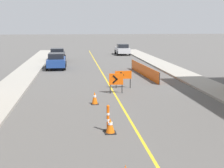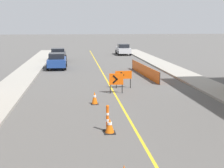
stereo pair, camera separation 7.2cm
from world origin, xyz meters
name	(u,v)px [view 1 (the left image)]	position (x,y,z in m)	size (l,w,h in m)	color
lane_stripe	(107,81)	(0.00, 29.51, 0.00)	(0.12, 59.02, 0.01)	gold
sidewalk_left	(16,82)	(-7.02, 29.51, 0.08)	(2.39, 59.02, 0.15)	#9E998E
sidewalk_right	(192,78)	(7.02, 29.51, 0.08)	(2.39, 59.02, 0.15)	#9E998E
traffic_cone_fourth	(110,126)	(-1.13, 17.51, 0.32)	(0.47, 0.47, 0.65)	black
traffic_cone_fifth	(95,98)	(-1.45, 22.36, 0.36)	(0.43, 0.43, 0.73)	black
delineator_post_rear	(108,120)	(-1.20, 17.72, 0.49)	(0.37, 0.37, 1.15)	black
arrow_barricade_primary	(116,80)	(0.13, 25.01, 0.89)	(0.92, 0.11, 1.31)	#EF560C
arrow_barricade_secondary	(123,76)	(0.85, 26.63, 0.89)	(1.19, 0.11, 1.23)	#EF560C
safety_mesh_fence	(144,70)	(3.48, 31.83, 0.47)	(0.51, 8.84, 0.94)	#EF560C
parked_car_curb_near	(56,61)	(-4.36, 37.30, 0.80)	(1.94, 4.33, 1.59)	navy
parked_car_curb_mid	(57,55)	(-4.57, 43.75, 0.80)	(1.95, 4.35, 1.59)	black
parked_car_curb_far	(122,49)	(4.59, 51.15, 0.80)	(1.94, 4.33, 1.59)	#B7B7BC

